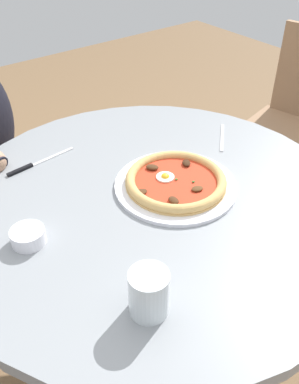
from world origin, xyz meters
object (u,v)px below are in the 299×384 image
at_px(steak_knife, 32,165).
at_px(dining_table, 151,232).
at_px(ramekin_capers, 28,236).
at_px(water_glass, 149,295).
at_px(fork_utensil, 222,137).
at_px(pizza_on_plate, 176,182).

bearing_deg(steak_knife, dining_table, 119.91).
bearing_deg(ramekin_capers, steak_knife, -116.03).
xyz_separation_m(dining_table, water_glass, (0.22, 0.27, 0.17)).
height_order(ramekin_capers, fork_utensil, ramekin_capers).
distance_m(pizza_on_plate, steak_knife, 0.41).
distance_m(pizza_on_plate, ramekin_capers, 0.40).
relative_size(steak_knife, ramekin_capers, 2.77).
xyz_separation_m(pizza_on_plate, fork_utensil, (-0.28, -0.11, -0.01)).
distance_m(pizza_on_plate, fork_utensil, 0.30).
relative_size(dining_table, ramekin_capers, 13.49).
bearing_deg(water_glass, pizza_on_plate, -137.81).
distance_m(steak_knife, fork_utensil, 0.58).
distance_m(dining_table, ramekin_capers, 0.35).
bearing_deg(dining_table, ramekin_capers, -6.58).
distance_m(steak_knife, ramekin_capers, 0.31).
distance_m(dining_table, water_glass, 0.39).
xyz_separation_m(water_glass, fork_utensil, (-0.57, -0.37, -0.04)).
distance_m(pizza_on_plate, water_glass, 0.40).
bearing_deg(steak_knife, fork_utensil, 158.11).
bearing_deg(dining_table, steak_knife, -60.09).
bearing_deg(water_glass, dining_table, -128.63).
distance_m(dining_table, fork_utensil, 0.39).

